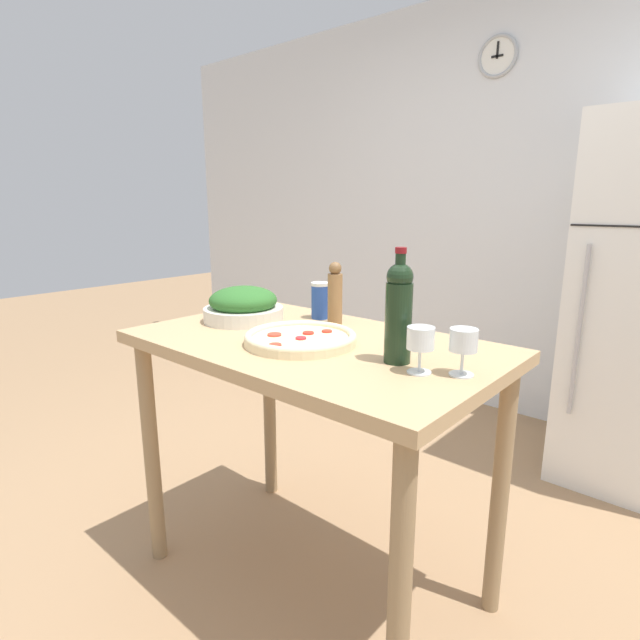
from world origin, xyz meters
name	(u,v)px	position (x,y,z in m)	size (l,w,h in m)	color
ground_plane	(314,579)	(0.00, 0.00, 0.00)	(14.00, 14.00, 0.00)	#9E7A56
wall_back	(535,210)	(0.00, 2.01, 1.30)	(6.40, 0.08, 2.60)	silver
prep_counter	(313,377)	(0.00, 0.00, 0.78)	(1.20, 0.72, 0.91)	tan
wine_bottle	(399,310)	(0.33, -0.02, 1.06)	(0.07, 0.07, 0.32)	black
wine_glass_near	(421,341)	(0.43, -0.06, 1.00)	(0.07, 0.07, 0.12)	silver
wine_glass_far	(463,342)	(0.52, 0.00, 1.00)	(0.07, 0.07, 0.12)	silver
pepper_mill	(335,295)	(-0.08, 0.22, 1.02)	(0.05, 0.05, 0.23)	olive
salad_bowl	(243,306)	(-0.38, 0.03, 0.97)	(0.30, 0.30, 0.13)	silver
homemade_pizza	(300,338)	(0.00, -0.06, 0.93)	(0.35, 0.35, 0.04)	beige
salt_canister	(320,300)	(-0.19, 0.25, 0.98)	(0.07, 0.07, 0.14)	#284CA3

